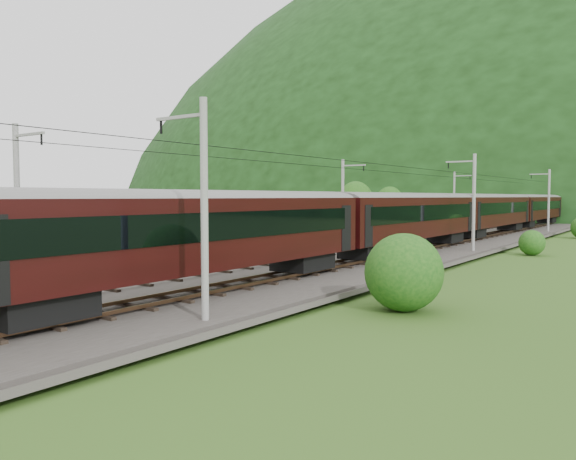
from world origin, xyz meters
The scene contains 14 objects.
ground centered at (0.00, 0.00, 0.00)m, with size 600.00×600.00×0.00m, color #2B4816.
railbed centered at (0.00, 10.00, 0.15)m, with size 14.00×220.00×0.30m, color #38332D.
track_left centered at (-2.40, 10.00, 0.37)m, with size 2.40×220.00×0.27m.
track_right centered at (2.40, 10.00, 0.37)m, with size 2.40×220.00×0.27m.
catenary_left centered at (-6.12, 32.00, 4.50)m, with size 2.54×192.28×8.00m.
catenary_right centered at (6.12, 32.00, 4.50)m, with size 2.54×192.28×8.00m.
overhead_wires centered at (0.00, 10.00, 7.10)m, with size 4.83×198.00×0.03m.
mountain_ridge centered at (-120.00, 300.00, 0.00)m, with size 336.00×280.00×132.00m, color black.
train centered at (2.40, 27.48, 3.72)m, with size 3.17×174.47×5.52m.
hazard_post_near centered at (-0.12, 32.66, 1.13)m, with size 0.18×0.18×1.65m, color red.
hazard_post_far centered at (0.10, 33.11, 1.15)m, with size 0.18×0.18×1.70m, color red.
signal centered at (-3.84, 36.23, 1.54)m, with size 0.23×0.23×2.11m.
vegetation_left centered at (-14.16, 24.92, 2.67)m, with size 13.20×144.70×6.99m.
vegetation_right centered at (12.08, 5.81, 1.37)m, with size 6.27×100.32×3.12m.
Camera 1 is at (20.23, -14.77, 4.78)m, focal length 35.00 mm.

